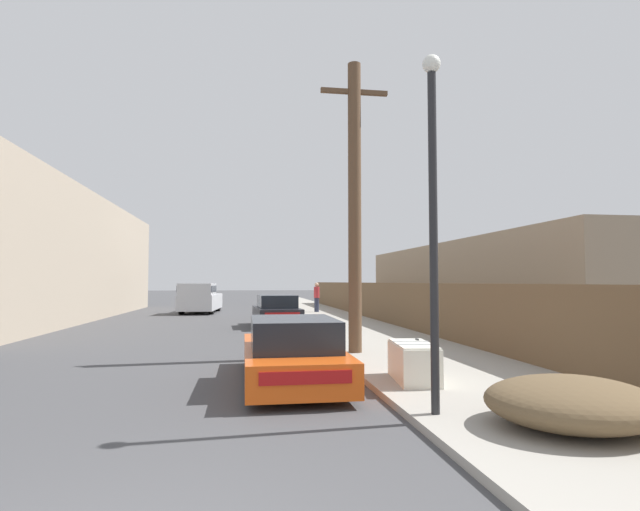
# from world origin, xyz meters

# --- Properties ---
(sidewalk_curb) EXTENTS (4.20, 63.00, 0.12)m
(sidewalk_curb) POSITION_xyz_m (5.30, 23.50, 0.06)
(sidewalk_curb) COLOR #9E998E
(sidewalk_curb) RESTS_ON ground
(discarded_fridge) EXTENTS (0.86, 1.63, 0.71)m
(discarded_fridge) POSITION_xyz_m (4.03, 5.78, 0.46)
(discarded_fridge) COLOR silver
(discarded_fridge) RESTS_ON sidewalk_curb
(parked_sports_car_red) EXTENTS (1.79, 4.72, 1.26)m
(parked_sports_car_red) POSITION_xyz_m (1.85, 6.53, 0.57)
(parked_sports_car_red) COLOR #E05114
(parked_sports_car_red) RESTS_ON ground
(car_parked_mid) EXTENTS (1.99, 4.11, 1.37)m
(car_parked_mid) POSITION_xyz_m (2.34, 18.54, 0.64)
(car_parked_mid) COLOR black
(car_parked_mid) RESTS_ON ground
(pickup_truck) EXTENTS (2.44, 5.43, 1.84)m
(pickup_truck) POSITION_xyz_m (-1.75, 28.54, 0.92)
(pickup_truck) COLOR silver
(pickup_truck) RESTS_ON ground
(utility_pole) EXTENTS (1.80, 0.34, 7.62)m
(utility_pole) POSITION_xyz_m (3.80, 9.58, 4.02)
(utility_pole) COLOR brown
(utility_pole) RESTS_ON sidewalk_curb
(street_lamp) EXTENTS (0.26, 0.26, 5.06)m
(street_lamp) POSITION_xyz_m (3.56, 3.53, 3.03)
(street_lamp) COLOR #232326
(street_lamp) RESTS_ON sidewalk_curb
(brush_pile) EXTENTS (2.13, 1.98, 0.62)m
(brush_pile) POSITION_xyz_m (5.00, 2.65, 0.43)
(brush_pile) COLOR brown
(brush_pile) RESTS_ON sidewalk_curb
(wooden_fence) EXTENTS (0.08, 40.19, 1.77)m
(wooden_fence) POSITION_xyz_m (7.25, 19.28, 1.01)
(wooden_fence) COLOR brown
(wooden_fence) RESTS_ON sidewalk_curb
(building_left_block) EXTENTS (7.00, 24.89, 6.32)m
(building_left_block) POSITION_xyz_m (-9.83, 24.32, 3.16)
(building_left_block) COLOR tan
(building_left_block) RESTS_ON ground
(building_right_house) EXTENTS (6.00, 20.89, 3.71)m
(building_right_house) POSITION_xyz_m (12.75, 19.13, 1.86)
(building_right_house) COLOR gray
(building_right_house) RESTS_ON ground
(pedestrian) EXTENTS (0.34, 0.34, 1.77)m
(pedestrian) POSITION_xyz_m (5.30, 26.81, 1.03)
(pedestrian) COLOR #282D42
(pedestrian) RESTS_ON sidewalk_curb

